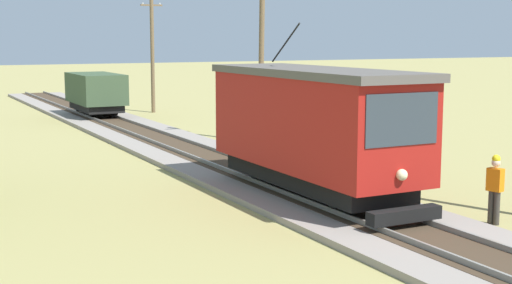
# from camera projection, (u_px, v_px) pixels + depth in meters

# --- Properties ---
(red_tram) EXTENTS (2.60, 8.54, 4.79)m
(red_tram) POSITION_uv_depth(u_px,v_px,m) (313.00, 126.00, 20.59)
(red_tram) COLOR maroon
(red_tram) RESTS_ON rail_right
(freight_car) EXTENTS (2.40, 5.20, 2.31)m
(freight_car) POSITION_uv_depth(u_px,v_px,m) (96.00, 92.00, 41.87)
(freight_car) COLOR #384C33
(freight_car) RESTS_ON rail_right
(utility_pole_mid) EXTENTS (1.40, 0.49, 8.47)m
(utility_pole_mid) POSITION_uv_depth(u_px,v_px,m) (261.00, 46.00, 32.00)
(utility_pole_mid) COLOR brown
(utility_pole_mid) RESTS_ON ground
(utility_pole_far) EXTENTS (1.40, 0.29, 7.59)m
(utility_pole_far) POSITION_uv_depth(u_px,v_px,m) (152.00, 50.00, 45.10)
(utility_pole_far) COLOR brown
(utility_pole_far) RESTS_ON ground
(track_worker) EXTENTS (0.33, 0.43, 1.78)m
(track_worker) POSITION_uv_depth(u_px,v_px,m) (495.00, 186.00, 18.12)
(track_worker) COLOR #38332D
(track_worker) RESTS_ON ground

